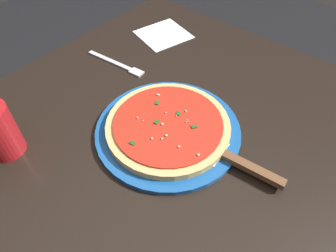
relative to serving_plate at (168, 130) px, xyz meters
name	(u,v)px	position (x,y,z in m)	size (l,w,h in m)	color
ground_plane	(171,252)	(-0.01, 0.03, -0.77)	(5.00, 5.00, 0.00)	black
restaurant_table	(173,162)	(-0.01, 0.03, -0.15)	(0.90, 0.91, 0.77)	black
serving_plate	(168,130)	(0.00, 0.00, 0.00)	(0.32, 0.32, 0.01)	#195199
pizza	(168,126)	(0.00, 0.00, 0.02)	(0.27, 0.27, 0.02)	#DBB26B
pizza_server	(233,160)	(0.16, 0.02, 0.01)	(0.22, 0.08, 0.01)	silver
napkin_folded_right	(163,34)	(-0.27, 0.30, 0.00)	(0.14, 0.14, 0.00)	white
fork	(118,64)	(-0.26, 0.10, 0.00)	(0.19, 0.04, 0.00)	silver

